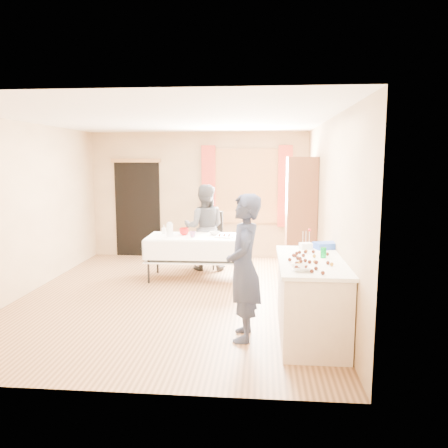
# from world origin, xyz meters

# --- Properties ---
(floor) EXTENTS (4.50, 5.50, 0.02)m
(floor) POSITION_xyz_m (0.00, 0.00, -0.01)
(floor) COLOR #9E7047
(floor) RESTS_ON ground
(ceiling) EXTENTS (4.50, 5.50, 0.02)m
(ceiling) POSITION_xyz_m (0.00, 0.00, 2.61)
(ceiling) COLOR white
(ceiling) RESTS_ON floor
(wall_back) EXTENTS (4.50, 0.02, 2.60)m
(wall_back) POSITION_xyz_m (0.00, 2.76, 1.30)
(wall_back) COLOR tan
(wall_back) RESTS_ON floor
(wall_front) EXTENTS (4.50, 0.02, 2.60)m
(wall_front) POSITION_xyz_m (0.00, -2.76, 1.30)
(wall_front) COLOR tan
(wall_front) RESTS_ON floor
(wall_left) EXTENTS (0.02, 5.50, 2.60)m
(wall_left) POSITION_xyz_m (-2.26, 0.00, 1.30)
(wall_left) COLOR tan
(wall_left) RESTS_ON floor
(wall_right) EXTENTS (0.02, 5.50, 2.60)m
(wall_right) POSITION_xyz_m (2.26, 0.00, 1.30)
(wall_right) COLOR tan
(wall_right) RESTS_ON floor
(window_frame) EXTENTS (1.32, 0.06, 1.52)m
(window_frame) POSITION_xyz_m (1.00, 2.72, 1.50)
(window_frame) COLOR olive
(window_frame) RESTS_ON wall_back
(window_pane) EXTENTS (1.20, 0.02, 1.40)m
(window_pane) POSITION_xyz_m (1.00, 2.71, 1.50)
(window_pane) COLOR white
(window_pane) RESTS_ON wall_back
(curtain_left) EXTENTS (0.28, 0.06, 1.65)m
(curtain_left) POSITION_xyz_m (0.22, 2.67, 1.50)
(curtain_left) COLOR #B43829
(curtain_left) RESTS_ON wall_back
(curtain_right) EXTENTS (0.28, 0.06, 1.65)m
(curtain_right) POSITION_xyz_m (1.78, 2.67, 1.50)
(curtain_right) COLOR #B43829
(curtain_right) RESTS_ON wall_back
(doorway) EXTENTS (0.95, 0.04, 2.00)m
(doorway) POSITION_xyz_m (-1.30, 2.73, 1.00)
(doorway) COLOR black
(doorway) RESTS_ON floor
(door_lintel) EXTENTS (1.05, 0.06, 0.08)m
(door_lintel) POSITION_xyz_m (-1.30, 2.70, 2.02)
(door_lintel) COLOR olive
(door_lintel) RESTS_ON wall_back
(cabinet) EXTENTS (0.50, 0.60, 2.08)m
(cabinet) POSITION_xyz_m (1.99, 1.31, 1.04)
(cabinet) COLOR brown
(cabinet) RESTS_ON floor
(counter) EXTENTS (0.75, 1.59, 0.91)m
(counter) POSITION_xyz_m (1.89, -1.33, 0.45)
(counter) COLOR beige
(counter) RESTS_ON floor
(party_table) EXTENTS (1.65, 0.87, 0.75)m
(party_table) POSITION_xyz_m (0.19, 1.01, 0.44)
(party_table) COLOR black
(party_table) RESTS_ON floor
(chair) EXTENTS (0.55, 0.55, 1.06)m
(chair) POSITION_xyz_m (0.31, 1.88, 0.32)
(chair) COLOR black
(chair) RESTS_ON floor
(girl) EXTENTS (0.63, 0.44, 1.67)m
(girl) POSITION_xyz_m (1.12, -1.46, 0.83)
(girl) COLOR #202742
(girl) RESTS_ON floor
(woman) EXTENTS (0.85, 0.70, 1.59)m
(woman) POSITION_xyz_m (0.26, 1.67, 0.79)
(woman) COLOR black
(woman) RESTS_ON floor
(soda_can) EXTENTS (0.07, 0.07, 0.12)m
(soda_can) POSITION_xyz_m (2.03, -1.22, 0.97)
(soda_can) COLOR #008829
(soda_can) RESTS_ON counter
(mixing_bowl) EXTENTS (0.21, 0.21, 0.05)m
(mixing_bowl) POSITION_xyz_m (1.72, -1.86, 0.94)
(mixing_bowl) COLOR white
(mixing_bowl) RESTS_ON counter
(foam_block) EXTENTS (0.17, 0.14, 0.08)m
(foam_block) POSITION_xyz_m (1.88, -0.74, 0.95)
(foam_block) COLOR white
(foam_block) RESTS_ON counter
(blue_basket) EXTENTS (0.35, 0.29, 0.08)m
(blue_basket) POSITION_xyz_m (2.14, -0.69, 0.95)
(blue_basket) COLOR blue
(blue_basket) RESTS_ON counter
(pitcher) EXTENTS (0.11, 0.11, 0.22)m
(pitcher) POSITION_xyz_m (-0.23, 0.91, 0.86)
(pitcher) COLOR silver
(pitcher) RESTS_ON party_table
(cup_red) EXTENTS (0.22, 0.22, 0.13)m
(cup_red) POSITION_xyz_m (-0.01, 1.06, 0.81)
(cup_red) COLOR #B00908
(cup_red) RESTS_ON party_table
(cup_rainbow) EXTENTS (0.15, 0.15, 0.10)m
(cup_rainbow) POSITION_xyz_m (0.17, 0.87, 0.80)
(cup_rainbow) COLOR red
(cup_rainbow) RESTS_ON party_table
(small_bowl) EXTENTS (0.28, 0.28, 0.06)m
(small_bowl) POSITION_xyz_m (0.51, 1.14, 0.78)
(small_bowl) COLOR white
(small_bowl) RESTS_ON party_table
(pastry_tray) EXTENTS (0.32, 0.26, 0.02)m
(pastry_tray) POSITION_xyz_m (0.70, 0.92, 0.76)
(pastry_tray) COLOR white
(pastry_tray) RESTS_ON party_table
(bottle) EXTENTS (0.09, 0.09, 0.15)m
(bottle) POSITION_xyz_m (-0.39, 1.17, 0.83)
(bottle) COLOR white
(bottle) RESTS_ON party_table
(cake_balls) EXTENTS (0.50, 1.08, 0.04)m
(cake_balls) POSITION_xyz_m (1.82, -1.45, 0.93)
(cake_balls) COLOR #3F2314
(cake_balls) RESTS_ON counter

